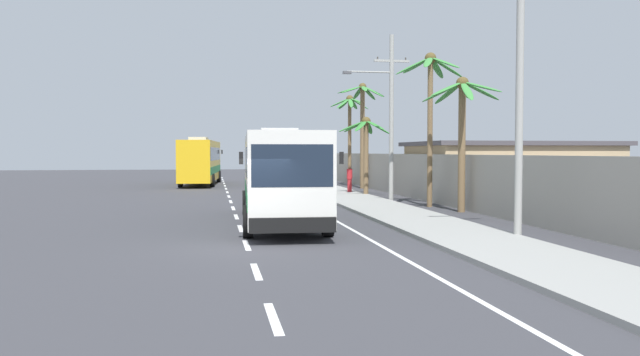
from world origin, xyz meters
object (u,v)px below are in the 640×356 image
object	(u,v)px
roadside_building	(509,170)
palm_second	(363,115)
palm_third	(366,138)
pedestrian_near_kerb	(350,178)
palm_farthest	(430,93)
motorcycle_beside_bus	(300,190)
palm_fourth	(350,120)
utility_pole_nearest	(520,84)
utility_pole_mid	(390,113)
coach_bus_foreground	(280,173)
palm_nearest	(462,115)
coach_bus_far_lane	(201,160)

from	to	relation	value
roadside_building	palm_second	bearing A→B (deg)	119.23
palm_second	palm_third	world-z (taller)	palm_second
pedestrian_near_kerb	palm_farthest	xyz separation A→B (m)	(1.84, -9.89, 4.56)
motorcycle_beside_bus	palm_fourth	bearing A→B (deg)	68.66
motorcycle_beside_bus	palm_third	xyz separation A→B (m)	(4.69, 4.57, 2.85)
pedestrian_near_kerb	utility_pole_nearest	size ratio (longest dim) A/B	0.18
pedestrian_near_kerb	palm_fourth	bearing A→B (deg)	-29.35
utility_pole_mid	roadside_building	world-z (taller)	utility_pole_mid
palm_farthest	utility_pole_nearest	bearing A→B (deg)	-95.78
coach_bus_foreground	motorcycle_beside_bus	size ratio (longest dim) A/B	5.93
pedestrian_near_kerb	palm_nearest	size ratio (longest dim) A/B	0.28
coach_bus_far_lane	pedestrian_near_kerb	xyz separation A→B (m)	(9.62, -12.91, -0.99)
palm_second	palm_nearest	bearing A→B (deg)	-89.81
coach_bus_foreground	palm_third	world-z (taller)	palm_third
palm_second	palm_farthest	bearing A→B (deg)	-91.55
utility_pole_nearest	coach_bus_foreground	bearing A→B (deg)	141.06
pedestrian_near_kerb	palm_fourth	world-z (taller)	palm_fourth
palm_fourth	roadside_building	distance (m)	16.04
motorcycle_beside_bus	palm_second	xyz separation A→B (m)	(6.41, 12.45, 4.72)
utility_pole_nearest	palm_third	world-z (taller)	utility_pole_nearest
motorcycle_beside_bus	utility_pole_nearest	bearing A→B (deg)	-71.51
motorcycle_beside_bus	utility_pole_mid	distance (m)	6.37
coach_bus_foreground	palm_second	xyz separation A→B (m)	(8.39, 21.43, 3.51)
motorcycle_beside_bus	pedestrian_near_kerb	size ratio (longest dim) A/B	1.17
palm_fourth	palm_farthest	distance (m)	19.10
palm_second	coach_bus_foreground	bearing A→B (deg)	-111.37
coach_bus_far_lane	utility_pole_mid	distance (m)	22.25
palm_fourth	utility_pole_mid	bearing A→B (deg)	-94.70
utility_pole_nearest	palm_fourth	world-z (taller)	utility_pole_nearest
utility_pole_nearest	palm_third	xyz separation A→B (m)	(-0.16, 19.06, -1.27)
coach_bus_far_lane	motorcycle_beside_bus	distance (m)	20.30
palm_second	palm_fourth	size ratio (longest dim) A/B	1.08
palm_fourth	roadside_building	world-z (taller)	palm_fourth
pedestrian_near_kerb	palm_third	bearing A→B (deg)	178.21
utility_pole_mid	palm_nearest	distance (m)	6.27
coach_bus_far_lane	palm_fourth	xyz separation A→B (m)	(11.65, -3.70, 3.23)
palm_second	palm_farthest	xyz separation A→B (m)	(-0.43, -15.75, 0.19)
coach_bus_foreground	palm_nearest	size ratio (longest dim) A/B	1.93
motorcycle_beside_bus	palm_second	distance (m)	14.78
palm_second	roadside_building	bearing A→B (deg)	-60.77
palm_second	palm_farthest	world-z (taller)	palm_second
motorcycle_beside_bus	roadside_building	world-z (taller)	roadside_building
coach_bus_foreground	palm_nearest	xyz separation A→B (m)	(8.45, 2.93, 2.47)
coach_bus_far_lane	palm_second	size ratio (longest dim) A/B	1.55
motorcycle_beside_bus	roadside_building	xyz separation A→B (m)	(12.53, 1.51, 0.98)
utility_pole_mid	coach_bus_far_lane	bearing A→B (deg)	117.94
coach_bus_far_lane	palm_third	xyz separation A→B (m)	(10.16, -14.93, 1.52)
coach_bus_foreground	palm_nearest	bearing A→B (deg)	19.12
utility_pole_mid	palm_third	bearing A→B (deg)	92.28
coach_bus_far_lane	motorcycle_beside_bus	size ratio (longest dim) A/B	6.15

